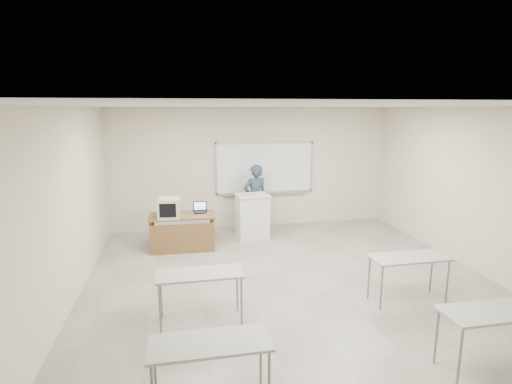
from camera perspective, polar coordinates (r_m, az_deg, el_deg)
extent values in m
cube|color=gray|center=(6.70, 6.14, -14.47)|extent=(7.00, 8.00, 0.01)
cube|color=white|center=(10.04, 1.27, 3.48)|extent=(2.40, 0.03, 1.20)
cube|color=#B7BABC|center=(9.96, 1.30, 7.01)|extent=(2.48, 0.04, 0.04)
cube|color=#B7BABC|center=(10.14, 1.26, 0.01)|extent=(2.48, 0.04, 0.04)
cube|color=#B7BABC|center=(9.84, -5.68, 3.26)|extent=(0.04, 0.04, 1.28)
cube|color=#B7BABC|center=(10.36, 7.90, 3.64)|extent=(0.04, 0.04, 1.28)
cube|color=#B7BABC|center=(10.10, 1.32, -0.26)|extent=(2.16, 0.07, 0.02)
cube|color=gray|center=(5.69, -8.02, -11.49)|extent=(1.20, 0.50, 0.03)
cylinder|color=slate|center=(5.67, -13.57, -15.90)|extent=(0.03, 0.03, 0.70)
cylinder|color=slate|center=(5.72, -2.08, -15.31)|extent=(0.03, 0.03, 0.70)
cylinder|color=slate|center=(6.03, -13.42, -14.14)|extent=(0.03, 0.03, 0.70)
cylinder|color=slate|center=(6.07, -2.70, -13.61)|extent=(0.03, 0.03, 0.70)
cube|color=gray|center=(6.64, 21.07, -8.72)|extent=(1.20, 0.50, 0.03)
cylinder|color=slate|center=(6.36, 17.48, -12.97)|extent=(0.03, 0.03, 0.70)
cylinder|color=slate|center=(6.93, 25.67, -11.52)|extent=(0.03, 0.03, 0.70)
cylinder|color=slate|center=(6.68, 15.82, -11.63)|extent=(0.03, 0.03, 0.70)
cylinder|color=slate|center=(7.22, 23.77, -10.39)|extent=(0.03, 0.03, 0.70)
cube|color=gray|center=(4.19, -6.60, -20.65)|extent=(1.20, 0.50, 0.03)
cylinder|color=slate|center=(4.30, 1.89, -25.52)|extent=(0.03, 0.03, 0.70)
cylinder|color=slate|center=(4.56, -14.23, -23.46)|extent=(0.03, 0.03, 0.70)
cylinder|color=slate|center=(4.62, 0.68, -22.57)|extent=(0.03, 0.03, 0.70)
cube|color=gray|center=(5.41, 30.88, -14.45)|extent=(1.20, 0.50, 0.03)
cylinder|color=slate|center=(5.12, 27.10, -20.22)|extent=(0.03, 0.03, 0.70)
cylinder|color=slate|center=(5.39, 24.37, -18.27)|extent=(0.03, 0.03, 0.70)
cube|color=brown|center=(8.62, -10.53, -3.34)|extent=(1.38, 0.69, 0.04)
cube|color=brown|center=(8.43, -10.40, -6.64)|extent=(1.31, 0.03, 0.63)
cylinder|color=#402F0E|center=(8.47, -14.71, -6.45)|extent=(0.06, 0.06, 0.71)
cylinder|color=#402F0E|center=(8.48, -6.12, -6.11)|extent=(0.06, 0.06, 0.71)
cylinder|color=#402F0E|center=(9.02, -14.50, -5.33)|extent=(0.06, 0.06, 0.71)
cylinder|color=#402F0E|center=(9.02, -6.45, -5.00)|extent=(0.06, 0.06, 0.71)
cube|color=beige|center=(9.23, -0.52, -3.62)|extent=(0.70, 0.50, 1.00)
cube|color=beige|center=(9.10, -0.52, -0.47)|extent=(0.74, 0.54, 0.04)
cube|color=#B2AA8F|center=(8.47, -12.27, -2.16)|extent=(0.42, 0.44, 0.40)
cube|color=#B2AA8F|center=(8.24, -12.30, -2.56)|extent=(0.44, 0.04, 0.42)
cube|color=black|center=(8.22, -12.30, -2.60)|extent=(0.33, 0.01, 0.28)
cube|color=black|center=(8.72, -7.92, -2.88)|extent=(0.30, 0.22, 0.02)
cube|color=black|center=(8.71, -7.92, -2.82)|extent=(0.24, 0.13, 0.01)
cube|color=black|center=(8.82, -7.99, -1.98)|extent=(0.30, 0.07, 0.20)
cube|color=#92B4F1|center=(8.82, -7.99, -1.98)|extent=(0.25, 0.05, 0.16)
ellipsoid|color=#93959A|center=(8.55, -6.85, -3.09)|extent=(0.10, 0.08, 0.04)
cube|color=#B2AA8F|center=(8.95, -1.33, -0.47)|extent=(0.44, 0.16, 0.02)
imported|color=black|center=(9.66, -0.10, -0.90)|extent=(0.68, 0.52, 1.66)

